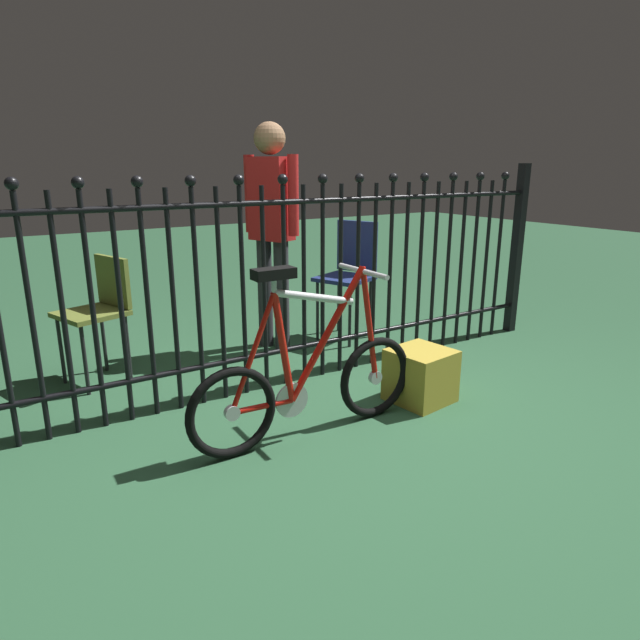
# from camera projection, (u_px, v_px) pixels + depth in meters

# --- Properties ---
(ground_plane) EXTENTS (20.00, 20.00, 0.00)m
(ground_plane) POSITION_uv_depth(u_px,v_px,m) (368.00, 421.00, 2.98)
(ground_plane) COLOR #2A5537
(iron_fence) EXTENTS (4.16, 0.07, 1.36)m
(iron_fence) POSITION_uv_depth(u_px,v_px,m) (291.00, 277.00, 3.35)
(iron_fence) COLOR black
(iron_fence) RESTS_ON ground
(bicycle) EXTENTS (1.30, 0.40, 0.89)m
(bicycle) POSITION_uv_depth(u_px,v_px,m) (309.00, 380.00, 2.75)
(bicycle) COLOR black
(bicycle) RESTS_ON ground
(chair_olive) EXTENTS (0.46, 0.46, 0.79)m
(chair_olive) POSITION_uv_depth(u_px,v_px,m) (100.00, 305.00, 3.44)
(chair_olive) COLOR black
(chair_olive) RESTS_ON ground
(chair_navy) EXTENTS (0.49, 0.49, 0.92)m
(chair_navy) POSITION_uv_depth(u_px,v_px,m) (350.00, 268.00, 4.32)
(chair_navy) COLOR black
(chair_navy) RESTS_ON ground
(person_visitor) EXTENTS (0.28, 0.44, 1.64)m
(person_visitor) POSITION_uv_depth(u_px,v_px,m) (271.00, 218.00, 3.94)
(person_visitor) COLOR #2D2D33
(person_visitor) RESTS_ON ground
(display_crate) EXTENTS (0.37, 0.37, 0.31)m
(display_crate) POSITION_uv_depth(u_px,v_px,m) (421.00, 375.00, 3.21)
(display_crate) COLOR #B29933
(display_crate) RESTS_ON ground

